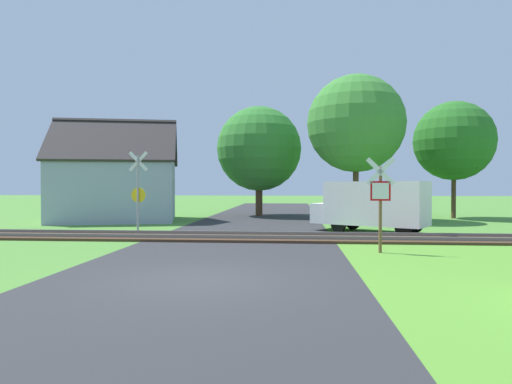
% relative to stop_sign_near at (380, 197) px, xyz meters
% --- Properties ---
extents(ground_plane, '(160.00, 160.00, 0.00)m').
position_rel_stop_sign_near_xyz_m(ground_plane, '(-4.69, -4.41, -1.70)').
color(ground_plane, '#4C8433').
extents(road_asphalt, '(7.11, 80.00, 0.01)m').
position_rel_stop_sign_near_xyz_m(road_asphalt, '(-4.69, -2.41, -1.70)').
color(road_asphalt, '#2D2D30').
rests_on(road_asphalt, ground).
extents(rail_track, '(60.00, 2.60, 0.22)m').
position_rel_stop_sign_near_xyz_m(rail_track, '(-4.69, 3.31, -1.65)').
color(rail_track, '#422D1E').
rests_on(rail_track, ground).
extents(stop_sign_near, '(0.87, 0.19, 2.94)m').
position_rel_stop_sign_near_xyz_m(stop_sign_near, '(0.00, 0.00, 0.00)').
color(stop_sign_near, brown).
rests_on(stop_sign_near, ground).
extents(crossing_sign_far, '(0.88, 0.16, 3.55)m').
position_rel_stop_sign_near_xyz_m(crossing_sign_far, '(-9.36, 4.99, 0.24)').
color(crossing_sign_far, '#9E9EA5').
rests_on(crossing_sign_far, ground).
extents(house, '(8.15, 7.45, 5.93)m').
position_rel_stop_sign_near_xyz_m(house, '(-12.99, 11.59, 0.22)').
color(house, '#99A3B7').
rests_on(house, ground).
extents(tree_right, '(5.78, 5.78, 8.62)m').
position_rel_stop_sign_near_xyz_m(tree_right, '(1.01, 13.30, 4.02)').
color(tree_right, '#513823').
rests_on(tree_right, ground).
extents(tree_center, '(5.72, 5.72, 7.41)m').
position_rel_stop_sign_near_xyz_m(tree_center, '(-5.02, 16.64, 2.83)').
color(tree_center, '#513823').
rests_on(tree_center, ground).
extents(tree_far, '(4.93, 4.93, 7.31)m').
position_rel_stop_sign_near_xyz_m(tree_far, '(7.32, 15.27, 3.13)').
color(tree_far, '#513823').
rests_on(tree_far, ground).
extents(mail_truck, '(5.17, 4.07, 2.24)m').
position_rel_stop_sign_near_xyz_m(mail_truck, '(0.80, 6.18, -0.47)').
color(mail_truck, white).
rests_on(mail_truck, ground).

